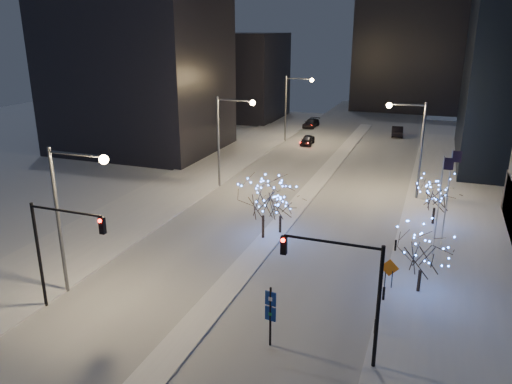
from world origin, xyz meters
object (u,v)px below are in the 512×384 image
at_px(holiday_tree_plaza_far, 436,194).
at_px(wayfinding_sign, 270,310).
at_px(construction_sign, 389,270).
at_px(traffic_signal_east, 348,282).
at_px(holiday_tree_median_far, 281,201).
at_px(street_lamp_w_near, 69,202).
at_px(street_lamp_east, 413,138).
at_px(street_lamp_w_mid, 227,130).
at_px(holiday_tree_plaza_near, 423,250).
at_px(car_mid, 397,131).
at_px(holiday_tree_median_near, 263,197).
at_px(car_far, 311,123).
at_px(car_near, 307,140).
at_px(street_lamp_w_far, 292,100).
at_px(traffic_signal_west, 57,241).

relative_size(holiday_tree_plaza_far, wayfinding_sign, 1.20).
height_order(holiday_tree_plaza_far, construction_sign, holiday_tree_plaza_far).
distance_m(traffic_signal_east, holiday_tree_median_far, 17.65).
relative_size(street_lamp_w_near, street_lamp_east, 1.00).
distance_m(street_lamp_w_mid, holiday_tree_plaza_near, 27.40).
relative_size(car_mid, holiday_tree_median_far, 1.13).
relative_size(holiday_tree_plaza_near, holiday_tree_plaza_far, 1.08).
bearing_deg(holiday_tree_median_near, construction_sign, -24.89).
relative_size(street_lamp_w_mid, car_far, 1.99).
relative_size(street_lamp_w_near, car_near, 2.40).
distance_m(street_lamp_w_far, street_lamp_east, 29.08).
bearing_deg(car_far, street_lamp_w_near, -86.66).
bearing_deg(street_lamp_east, wayfinding_sign, -100.31).
xyz_separation_m(street_lamp_w_near, wayfinding_sign, (13.75, -1.00, -4.26)).
distance_m(traffic_signal_east, construction_sign, 9.52).
height_order(street_lamp_w_near, holiday_tree_plaza_far, street_lamp_w_near).
bearing_deg(street_lamp_w_mid, traffic_signal_west, -88.94).
xyz_separation_m(car_mid, holiday_tree_median_far, (-5.63, -45.69, 2.14)).
distance_m(traffic_signal_west, construction_sign, 21.41).
relative_size(car_mid, construction_sign, 2.40).
bearing_deg(car_near, wayfinding_sign, -79.67).
distance_m(traffic_signal_east, car_near, 52.27).
relative_size(car_mid, holiday_tree_plaza_far, 1.15).
height_order(street_lamp_east, wayfinding_sign, street_lamp_east).
xyz_separation_m(street_lamp_w_near, street_lamp_w_mid, (0.00, 25.00, 0.00)).
bearing_deg(traffic_signal_east, holiday_tree_median_near, 124.35).
height_order(holiday_tree_plaza_near, construction_sign, holiday_tree_plaza_near).
relative_size(car_near, car_mid, 0.83).
bearing_deg(street_lamp_w_near, car_far, 90.06).
bearing_deg(holiday_tree_plaza_near, car_far, 111.27).
bearing_deg(car_near, car_mid, 40.48).
height_order(car_near, holiday_tree_median_far, holiday_tree_median_far).
height_order(street_lamp_w_far, traffic_signal_west, street_lamp_w_far).
height_order(holiday_tree_median_near, holiday_tree_plaza_far, holiday_tree_median_near).
bearing_deg(holiday_tree_median_far, car_near, 100.82).
bearing_deg(wayfinding_sign, street_lamp_w_near, -175.22).
relative_size(holiday_tree_median_near, construction_sign, 2.64).
bearing_deg(street_lamp_w_near, street_lamp_w_mid, 90.00).
bearing_deg(holiday_tree_median_near, traffic_signal_east, -55.65).
distance_m(street_lamp_w_far, car_mid, 19.00).
distance_m(holiday_tree_median_near, construction_sign, 12.13).
bearing_deg(car_mid, construction_sign, 88.81).
bearing_deg(car_far, street_lamp_east, -57.84).
relative_size(street_lamp_w_mid, holiday_tree_plaza_far, 2.29).
distance_m(street_lamp_w_near, holiday_tree_median_far, 17.57).
bearing_deg(street_lamp_w_near, wayfinding_sign, -4.16).
bearing_deg(street_lamp_east, car_mid, 97.03).
bearing_deg(holiday_tree_plaza_far, car_mid, 99.73).
relative_size(street_lamp_w_far, construction_sign, 4.77).
distance_m(street_lamp_w_near, street_lamp_w_mid, 25.00).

